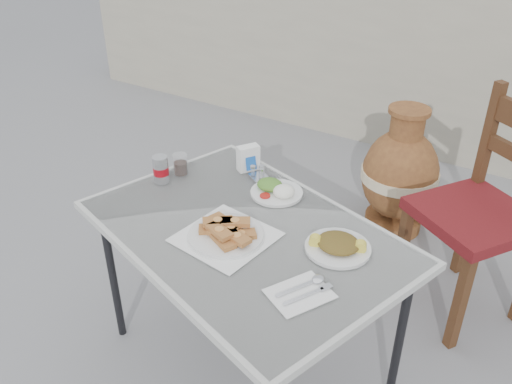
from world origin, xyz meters
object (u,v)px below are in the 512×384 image
Objects in this scene: cola_glass at (180,165)px; condiment_caddy at (259,174)px; cafe_table at (245,240)px; pide_plate at (226,231)px; napkin_holder at (248,158)px; salad_chopped_plate at (338,245)px; salad_rice_plate at (276,190)px; soda_can at (161,169)px; chair at (484,210)px; terracotta_urn at (400,175)px.

condiment_caddy is at bearing 24.86° from cola_glass.
pide_plate is (-0.03, -0.08, 0.08)m from cafe_table.
pide_plate is 3.78× the size of cola_glass.
cola_glass is 0.29m from napkin_holder.
salad_chopped_plate is at bearing 3.45° from napkin_holder.
cola_glass is (-0.79, 0.13, 0.02)m from salad_chopped_plate.
soda_can is (-0.45, -0.17, 0.04)m from salad_rice_plate.
pide_plate is at bearing -92.84° from chair.
chair is (0.68, 0.89, -0.12)m from cafe_table.
pide_plate reaches higher than terracotta_urn.
soda_can reaches higher than terracotta_urn.
soda_can is at bearing -112.54° from chair.
pide_plate is 3.04× the size of napkin_holder.
terracotta_urn is (0.62, 1.13, -0.40)m from cola_glass.
soda_can is 1.45m from terracotta_urn.
pide_plate is 2.92× the size of soda_can.
cafe_table is 12.45× the size of condiment_caddy.
soda_can is 1.07× the size of condiment_caddy.
condiment_caddy reaches higher than salad_rice_plate.
condiment_caddy is 1.01m from chair.
pide_plate reaches higher than salad_chopped_plate.
condiment_caddy is (-0.15, 0.34, 0.07)m from cafe_table.
salad_chopped_plate is 2.10× the size of condiment_caddy.
cola_glass is 1.34m from chair.
salad_chopped_plate is at bearing -9.31° from cola_glass.
pide_plate reaches higher than cafe_table.
chair is at bearing 34.24° from soda_can.
salad_rice_plate is at bearing -100.27° from terracotta_urn.
salad_rice_plate is at bearing 4.02° from napkin_holder.
cafe_table is at bearing -66.11° from condiment_caddy.
chair reaches higher than cafe_table.
chair reaches higher than pide_plate.
soda_can is 1.04× the size of napkin_holder.
napkin_holder is 1.11m from terracotta_urn.
soda_can is at bearing 177.65° from salad_chopped_plate.
pide_plate is 1.49× the size of salad_chopped_plate.
pide_plate is at bearing -21.78° from soda_can.
cola_glass is (-0.43, 0.28, 0.01)m from pide_plate.
salad_chopped_plate is 1.33m from terracotta_urn.
condiment_caddy is at bearing 150.92° from salad_chopped_plate.
pide_plate is 3.13× the size of condiment_caddy.
condiment_caddy is (-0.12, 0.42, -0.01)m from pide_plate.
chair is (0.70, 0.62, -0.19)m from salad_rice_plate.
chair reaches higher than salad_rice_plate.
pide_plate is 0.39m from salad_chopped_plate.
condiment_caddy is at bearing 113.89° from cafe_table.
terracotta_urn is (0.64, 1.23, -0.42)m from soda_can.
salad_chopped_plate is at bearing -79.23° from chair.
chair reaches higher than salad_chopped_plate.
terracotta_urn is at bearing 172.57° from chair.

